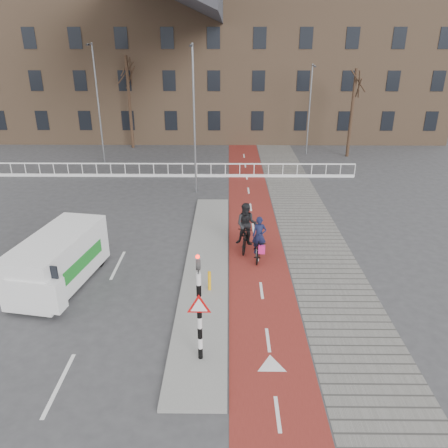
{
  "coord_description": "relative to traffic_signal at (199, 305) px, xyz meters",
  "views": [
    {
      "loc": [
        0.2,
        -12.43,
        8.88
      ],
      "look_at": [
        0.03,
        5.0,
        1.5
      ],
      "focal_mm": 35.0,
      "sensor_mm": 36.0,
      "label": 1
    }
  ],
  "objects": [
    {
      "name": "ground",
      "position": [
        0.6,
        2.02,
        -1.99
      ],
      "size": [
        120.0,
        120.0,
        0.0
      ],
      "primitive_type": "plane",
      "color": "#38383A",
      "rests_on": "ground"
    },
    {
      "name": "cyclist_near",
      "position": [
        2.16,
        6.73,
        -1.34
      ],
      "size": [
        0.9,
        1.91,
        1.92
      ],
      "rotation": [
        0.0,
        0.0,
        -0.14
      ],
      "color": "black",
      "rests_on": "bike_lane"
    },
    {
      "name": "tree_right",
      "position": [
        10.6,
        25.03,
        1.44
      ],
      "size": [
        0.26,
        0.26,
        6.86
      ],
      "primitive_type": "cylinder",
      "color": "black",
      "rests_on": "ground"
    },
    {
      "name": "streetlight_left",
      "position": [
        -8.91,
        22.91,
        2.36
      ],
      "size": [
        0.12,
        0.12,
        8.7
      ],
      "primitive_type": "cylinder",
      "color": "slate",
      "rests_on": "ground"
    },
    {
      "name": "bike_lane",
      "position": [
        2.1,
        12.02,
        -1.98
      ],
      "size": [
        2.5,
        60.0,
        0.01
      ],
      "primitive_type": "cube",
      "color": "maroon",
      "rests_on": "ground"
    },
    {
      "name": "townhouse_row",
      "position": [
        -2.4,
        34.02,
        5.82
      ],
      "size": [
        46.0,
        10.0,
        15.9
      ],
      "color": "#7F6047",
      "rests_on": "ground"
    },
    {
      "name": "curb_island",
      "position": [
        -0.1,
        6.02,
        -1.93
      ],
      "size": [
        1.8,
        16.0,
        0.12
      ],
      "primitive_type": "cube",
      "color": "gray",
      "rests_on": "ground"
    },
    {
      "name": "bollard",
      "position": [
        0.11,
        3.88,
        -1.49
      ],
      "size": [
        0.12,
        0.12,
        0.77
      ],
      "primitive_type": "cylinder",
      "color": "#F5AA0D",
      "rests_on": "curb_island"
    },
    {
      "name": "streetlight_near",
      "position": [
        -1.22,
        15.73,
        2.37
      ],
      "size": [
        0.12,
        0.12,
        8.72
      ],
      "primitive_type": "cylinder",
      "color": "slate",
      "rests_on": "ground"
    },
    {
      "name": "cyclist_far",
      "position": [
        1.63,
        7.61,
        -1.07
      ],
      "size": [
        1.08,
        2.17,
        2.22
      ],
      "rotation": [
        0.0,
        0.0,
        -0.19
      ],
      "color": "black",
      "rests_on": "bike_lane"
    },
    {
      "name": "van",
      "position": [
        -5.73,
        4.47,
        -0.92
      ],
      "size": [
        2.68,
        5.0,
        2.04
      ],
      "rotation": [
        0.0,
        0.0,
        -0.17
      ],
      "color": "white",
      "rests_on": "ground"
    },
    {
      "name": "railing",
      "position": [
        -4.4,
        19.02,
        -1.68
      ],
      "size": [
        28.0,
        0.1,
        0.99
      ],
      "color": "silver",
      "rests_on": "ground"
    },
    {
      "name": "sidewalk",
      "position": [
        4.9,
        12.02,
        -1.98
      ],
      "size": [
        3.0,
        60.0,
        0.01
      ],
      "primitive_type": "cube",
      "color": "slate",
      "rests_on": "ground"
    },
    {
      "name": "traffic_signal",
      "position": [
        0.0,
        0.0,
        0.0
      ],
      "size": [
        0.8,
        0.8,
        3.68
      ],
      "color": "black",
      "rests_on": "curb_island"
    },
    {
      "name": "streetlight_right",
      "position": [
        7.35,
        25.76,
        1.58
      ],
      "size": [
        0.12,
        0.12,
        7.15
      ],
      "primitive_type": "cylinder",
      "color": "slate",
      "rests_on": "ground"
    },
    {
      "name": "tree_mid",
      "position": [
        -7.69,
        27.96,
        1.86
      ],
      "size": [
        0.26,
        0.26,
        7.7
      ],
      "primitive_type": "cylinder",
      "color": "black",
      "rests_on": "ground"
    }
  ]
}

